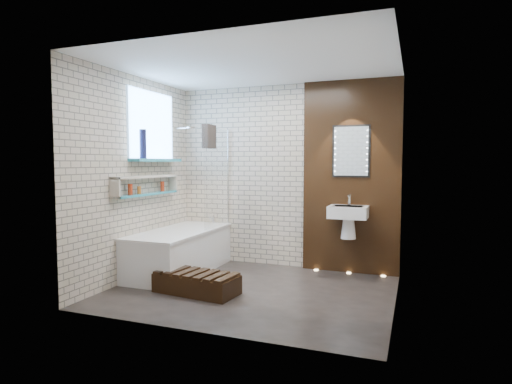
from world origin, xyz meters
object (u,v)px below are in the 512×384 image
at_px(bathtub, 180,251).
at_px(walnut_step, 197,284).
at_px(washbasin, 348,217).
at_px(led_mirror, 351,151).
at_px(bath_screen, 217,178).

relative_size(bathtub, walnut_step, 1.80).
distance_m(washbasin, led_mirror, 0.88).
xyz_separation_m(bathtub, walnut_step, (0.66, -0.75, -0.18)).
bearing_deg(bathtub, bath_screen, 51.10).
height_order(bath_screen, led_mirror, led_mirror).
distance_m(washbasin, walnut_step, 2.15).
xyz_separation_m(washbasin, walnut_step, (-1.51, -1.37, -0.68)).
bearing_deg(washbasin, bathtub, -163.99).
height_order(led_mirror, walnut_step, led_mirror).
relative_size(washbasin, led_mirror, 0.83).
distance_m(bathtub, bath_screen, 1.14).
relative_size(bath_screen, walnut_step, 1.45).
xyz_separation_m(washbasin, led_mirror, (0.00, 0.16, 0.86)).
height_order(washbasin, walnut_step, washbasin).
bearing_deg(bath_screen, washbasin, 5.78).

